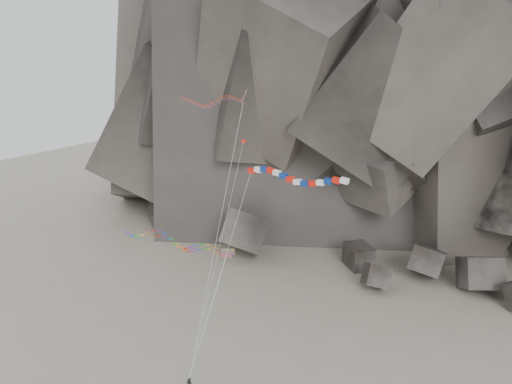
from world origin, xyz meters
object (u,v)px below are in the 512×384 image
at_px(pennant_kite, 228,208).
at_px(parafoil_kite, 171,240).
at_px(delta_kite, 209,101).
at_px(banner_kite, 294,178).

bearing_deg(pennant_kite, parafoil_kite, 163.03).
distance_m(delta_kite, parafoil_kite, 16.56).
bearing_deg(pennant_kite, banner_kite, -23.06).
bearing_deg(delta_kite, banner_kite, -33.00).
relative_size(banner_kite, parafoil_kite, 1.42).
xyz_separation_m(delta_kite, pennant_kite, (3.46, -2.26, -10.82)).
bearing_deg(parafoil_kite, pennant_kite, -12.35).
relative_size(parafoil_kite, pennant_kite, 0.65).
height_order(delta_kite, parafoil_kite, delta_kite).
relative_size(banner_kite, pennant_kite, 0.92).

